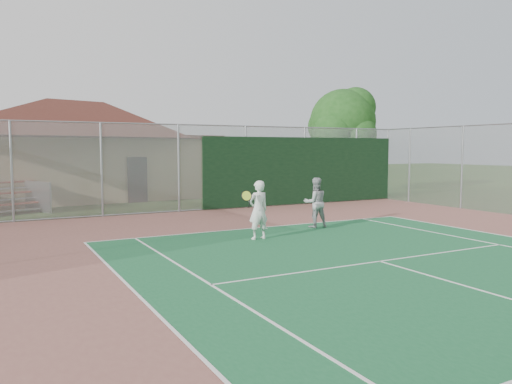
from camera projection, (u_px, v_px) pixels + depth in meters
back_fence at (248, 169)px, 21.34m from camera, size 20.08×0.11×3.53m
side_fence_right at (462, 167)px, 21.11m from camera, size 0.08×9.00×3.50m
clubhouse at (77, 141)px, 25.95m from camera, size 14.11×9.93×5.83m
tree at (344, 124)px, 26.95m from camera, size 4.19×3.97×5.85m
player_white_front at (258, 210)px, 13.88m from camera, size 1.01×0.66×1.64m
player_grey_back at (315, 203)px, 15.99m from camera, size 0.89×0.76×1.60m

